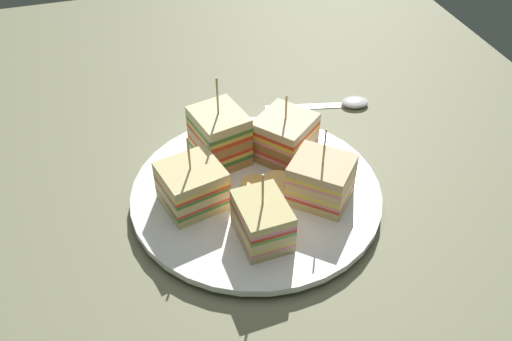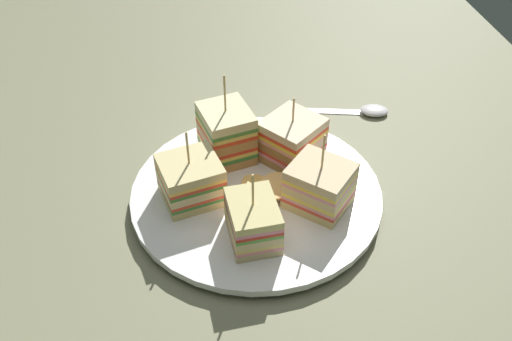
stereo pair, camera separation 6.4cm
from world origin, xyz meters
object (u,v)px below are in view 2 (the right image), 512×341
Objects in this scene: sandwich_wedge_0 at (191,179)px; sandwich_wedge_2 at (319,186)px; plate at (256,194)px; chip_pile at (265,186)px; spoon at (362,111)px; sandwich_wedge_3 at (292,140)px; sandwich_wedge_4 at (227,134)px; sandwich_wedge_1 at (253,221)px.

sandwich_wedge_2 is (-3.44, -14.02, 0.11)cm from sandwich_wedge_0.
chip_pile is at bearing -113.58° from plate.
plate reaches higher than spoon.
spoon is at bearing -46.93° from chip_pile.
sandwich_wedge_3 reaches higher than spoon.
sandwich_wedge_0 is 29.59cm from spoon.
chip_pile is at bearing -124.20° from spoon.
sandwich_wedge_3 is 7.98cm from sandwich_wedge_4.
sandwich_wedge_3 is 7.30cm from chip_pile.
sandwich_wedge_3 is at bearing -32.32° from sandwich_wedge_1.
sandwich_wedge_1 is at bearing 21.56° from sandwich_wedge_3.
plate is 2.54× the size of sandwich_wedge_4.
sandwich_wedge_3 reaches higher than chip_pile.
sandwich_wedge_0 is 0.96× the size of sandwich_wedge_2.
sandwich_wedge_4 reaches higher than sandwich_wedge_2.
plate is 1.94× the size of spoon.
sandwich_wedge_1 is 1.30× the size of chip_pile.
sandwich_wedge_3 is (8.52, 1.38, 0.11)cm from sandwich_wedge_2.
plate is at bearing -126.74° from spoon.
chip_pile is at bearing 13.35° from sandwich_wedge_3.
sandwich_wedge_1 is 1.00× the size of sandwich_wedge_3.
sandwich_wedge_3 reaches higher than plate.
chip_pile is (-0.45, -1.03, 1.53)cm from plate.
plate is 8.40cm from sandwich_wedge_4.
sandwich_wedge_2 is 1.09× the size of sandwich_wedge_3.
sandwich_wedge_0 is at bearing -49.23° from sandwich_wedge_4.
chip_pile is (-5.67, 4.21, -1.85)cm from sandwich_wedge_3.
sandwich_wedge_0 is 14.44cm from sandwich_wedge_2.
sandwich_wedge_4 is (1.74, 7.76, 0.58)cm from sandwich_wedge_3.
sandwich_wedge_0 is at bearing 88.94° from plate.
plate is 8.05cm from sandwich_wedge_0.
sandwich_wedge_4 is (6.97, 2.51, 3.96)cm from plate.
sandwich_wedge_0 is 0.81× the size of sandwich_wedge_4.
sandwich_wedge_4 is at bearing 25.57° from chip_pile.
plate is 1.90cm from chip_pile.
plate is 2.99× the size of sandwich_wedge_2.
sandwich_wedge_2 is 6.51cm from chip_pile.
sandwich_wedge_1 is 9.03cm from sandwich_wedge_2.
sandwich_wedge_1 is 14.18cm from sandwich_wedge_3.
sandwich_wedge_3 is (5.22, -5.25, 3.39)cm from plate.
chip_pile reaches higher than spoon.
sandwich_wedge_3 is at bearing -39.34° from sandwich_wedge_2.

